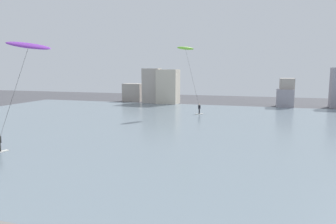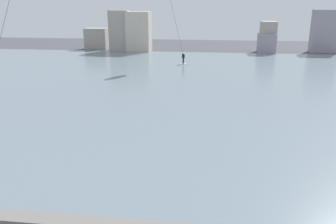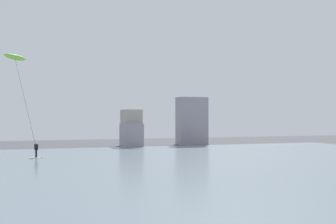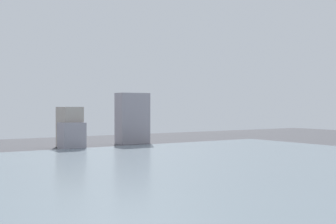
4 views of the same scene
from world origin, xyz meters
TOP-DOWN VIEW (x-y plane):
  - water_bay at (0.00, 30.88)m, footprint 84.00×52.00m

SIDE VIEW (x-z plane):
  - water_bay at x=0.00m, z-range 0.00..0.10m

